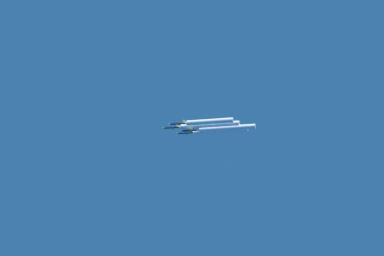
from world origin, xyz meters
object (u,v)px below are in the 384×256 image
Objects in this scene: jet_slot at (189,131)px; jet_left_wingman at (177,124)px; jet_lead at (171,128)px; jet_right_wingman at (185,133)px.

jet_left_wingman is at bearing 150.54° from jet_slot.
jet_left_wingman reaches higher than jet_slot.
jet_right_wingman is (9.06, -7.14, -1.46)m from jet_lead.
jet_lead reaches higher than jet_right_wingman.
jet_left_wingman reaches higher than jet_right_wingman.
jet_left_wingman is 18.99m from jet_right_wingman.
jet_slot is at bearing -149.81° from jet_right_wingman.
jet_left_wingman is 11.92m from jet_slot.
jet_lead is 11.84m from jet_left_wingman.
jet_slot is at bearing -88.39° from jet_lead.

